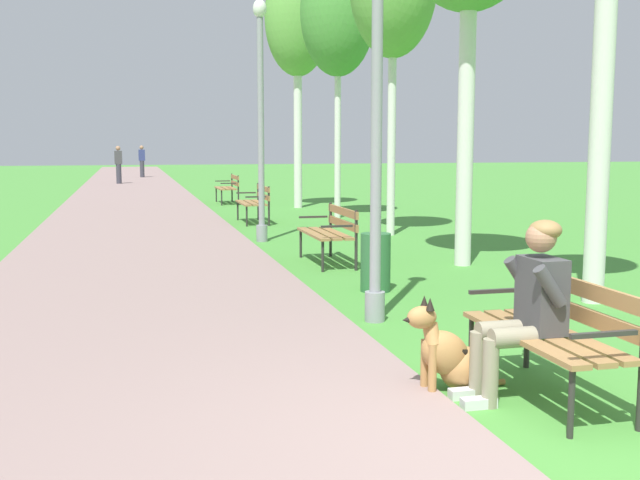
{
  "coord_description": "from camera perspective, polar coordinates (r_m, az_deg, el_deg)",
  "views": [
    {
      "loc": [
        -2.18,
        -3.66,
        1.77
      ],
      "look_at": [
        -0.52,
        2.91,
        0.9
      ],
      "focal_mm": 42.57,
      "sensor_mm": 36.0,
      "label": 1
    }
  ],
  "objects": [
    {
      "name": "pedestrian_further_distant",
      "position": [
        39.8,
        -13.24,
        5.77
      ],
      "size": [
        0.32,
        0.22,
        1.65
      ],
      "color": "#383842",
      "rests_on": "ground"
    },
    {
      "name": "park_bench_mid",
      "position": [
        11.14,
        0.81,
        0.82
      ],
      "size": [
        0.55,
        1.5,
        0.85
      ],
      "color": "olive",
      "rests_on": "ground"
    },
    {
      "name": "birch_tree_sixth",
      "position": [
        21.09,
        -1.71,
        16.18
      ],
      "size": [
        1.77,
        1.53,
        6.65
      ],
      "color": "silver",
      "rests_on": "ground"
    },
    {
      "name": "dog_shepherd",
      "position": [
        5.55,
        9.81,
        -8.6
      ],
      "size": [
        0.83,
        0.31,
        0.71
      ],
      "color": "#B27F47",
      "rests_on": "ground"
    },
    {
      "name": "park_bench_furthest",
      "position": [
        22.52,
        -6.87,
        4.05
      ],
      "size": [
        0.55,
        1.5,
        0.85
      ],
      "color": "olive",
      "rests_on": "ground"
    },
    {
      "name": "paved_path",
      "position": [
        27.71,
        -13.93,
        3.47
      ],
      "size": [
        3.94,
        60.0,
        0.04
      ],
      "primitive_type": "cube",
      "color": "gray",
      "rests_on": "ground"
    },
    {
      "name": "ground_plane",
      "position": [
        4.61,
        15.92,
        -15.54
      ],
      "size": [
        120.0,
        120.0,
        0.0
      ],
      "primitive_type": "plane",
      "color": "#478E38"
    },
    {
      "name": "litter_bin",
      "position": [
        9.1,
        4.19,
        -1.69
      ],
      "size": [
        0.36,
        0.36,
        0.7
      ],
      "primitive_type": "cylinder",
      "color": "#2D6638",
      "rests_on": "ground"
    },
    {
      "name": "lamp_post_mid",
      "position": [
        13.64,
        -4.47,
        9.09
      ],
      "size": [
        0.24,
        0.24,
        4.25
      ],
      "color": "gray",
      "rests_on": "ground"
    },
    {
      "name": "lamp_post_near",
      "position": [
        7.45,
        4.29,
        11.22
      ],
      "size": [
        0.24,
        0.24,
        4.41
      ],
      "color": "gray",
      "rests_on": "ground"
    },
    {
      "name": "person_seated_on_near_bench",
      "position": [
        5.41,
        15.3,
        -4.57
      ],
      "size": [
        0.74,
        0.49,
        1.25
      ],
      "color": "gray",
      "rests_on": "ground"
    },
    {
      "name": "park_bench_far",
      "position": [
        16.93,
        -4.89,
        3.02
      ],
      "size": [
        0.55,
        1.5,
        0.85
      ],
      "color": "olive",
      "rests_on": "ground"
    },
    {
      "name": "park_bench_near",
      "position": [
        5.52,
        17.26,
        -6.18
      ],
      "size": [
        0.55,
        1.5,
        0.85
      ],
      "color": "olive",
      "rests_on": "ground"
    },
    {
      "name": "pedestrian_distant",
      "position": [
        33.75,
        -14.91,
        5.48
      ],
      "size": [
        0.32,
        0.22,
        1.65
      ],
      "color": "#383842",
      "rests_on": "ground"
    },
    {
      "name": "birch_tree_fifth",
      "position": [
        18.23,
        1.36,
        16.71
      ],
      "size": [
        1.75,
        1.66,
        6.26
      ],
      "color": "silver",
      "rests_on": "ground"
    }
  ]
}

